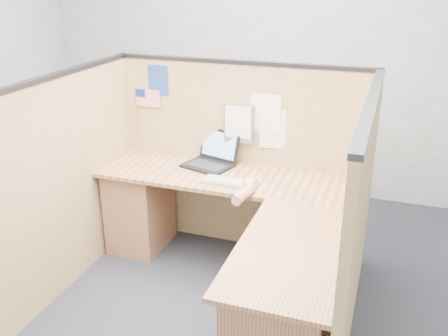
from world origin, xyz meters
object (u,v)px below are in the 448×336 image
at_px(laptop, 210,156).
at_px(l_desk, 234,244).
at_px(mouse, 250,184).
at_px(keyboard, 230,182).

bearing_deg(laptop, l_desk, -39.97).
relative_size(l_desk, laptop, 4.57).
bearing_deg(mouse, keyboard, 176.84).
relative_size(keyboard, mouse, 3.81).
relative_size(l_desk, keyboard, 4.79).
distance_m(l_desk, laptop, 0.79).
distance_m(laptop, keyboard, 0.42).
bearing_deg(keyboard, laptop, 132.67).
relative_size(laptop, keyboard, 1.05).
xyz_separation_m(keyboard, mouse, (0.15, -0.01, 0.01)).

